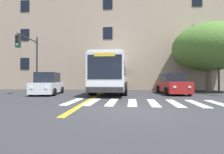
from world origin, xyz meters
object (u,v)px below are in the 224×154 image
(street_tree_curbside_large, at_px, (208,47))
(car_white_near_lane, at_px, (48,84))
(car_black_behind_bus, at_px, (112,82))
(traffic_light_far_corner, at_px, (30,53))
(car_red_far_lane, at_px, (172,84))
(city_bus, at_px, (112,74))

(street_tree_curbside_large, bearing_deg, car_white_near_lane, -165.13)
(car_black_behind_bus, distance_m, traffic_light_far_corner, 13.50)
(car_red_far_lane, height_order, street_tree_curbside_large, street_tree_curbside_large)
(car_black_behind_bus, distance_m, street_tree_curbside_large, 14.04)
(city_bus, distance_m, car_black_behind_bus, 9.91)
(car_red_far_lane, xyz_separation_m, car_black_behind_bus, (-6.18, 11.26, 0.02))
(traffic_light_far_corner, bearing_deg, street_tree_curbside_large, 8.95)
(car_white_near_lane, bearing_deg, street_tree_curbside_large, 14.87)
(traffic_light_far_corner, bearing_deg, car_white_near_lane, -28.33)
(car_black_behind_bus, relative_size, traffic_light_far_corner, 0.73)
(car_black_behind_bus, bearing_deg, car_red_far_lane, -61.22)
(car_black_behind_bus, bearing_deg, street_tree_curbside_large, -40.25)
(city_bus, height_order, car_white_near_lane, city_bus)
(city_bus, bearing_deg, traffic_light_far_corner, -167.72)
(city_bus, distance_m, car_white_near_lane, 5.96)
(car_white_near_lane, relative_size, car_red_far_lane, 0.87)
(car_white_near_lane, xyz_separation_m, street_tree_curbside_large, (14.68, 3.90, 3.58))
(car_black_behind_bus, height_order, traffic_light_far_corner, traffic_light_far_corner)
(car_black_behind_bus, xyz_separation_m, traffic_light_far_corner, (-6.60, -11.44, 2.80))
(city_bus, height_order, car_black_behind_bus, city_bus)
(city_bus, xyz_separation_m, car_black_behind_bus, (-0.83, 9.82, -0.98))
(car_red_far_lane, xyz_separation_m, street_tree_curbside_large, (4.17, 2.49, 3.61))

